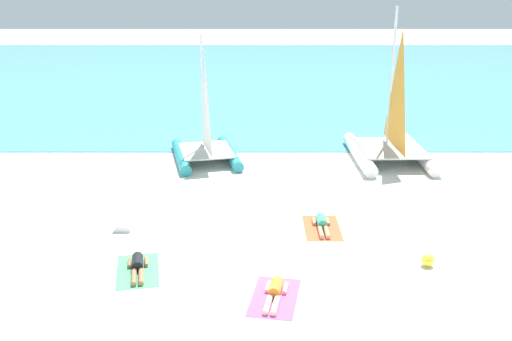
{
  "coord_description": "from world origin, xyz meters",
  "views": [
    {
      "loc": [
        0.05,
        -13.38,
        7.45
      ],
      "look_at": [
        0.0,
        4.85,
        1.2
      ],
      "focal_mm": 40.39,
      "sensor_mm": 36.0,
      "label": 1
    }
  ],
  "objects_px": {
    "sailboat_white": "(392,140)",
    "beach_ball": "(429,260)",
    "towel_middle": "(276,297)",
    "sunbather_right": "(323,223)",
    "sailboat_teal": "(207,143)",
    "towel_left": "(139,271)",
    "sunbather_left": "(139,265)",
    "sunbather_middle": "(276,291)",
    "towel_right": "(323,228)",
    "cooler_box": "(125,224)"
  },
  "relations": [
    {
      "from": "sailboat_white",
      "to": "cooler_box",
      "type": "relative_size",
      "value": 12.49
    },
    {
      "from": "sailboat_teal",
      "to": "sunbather_left",
      "type": "distance_m",
      "value": 9.47
    },
    {
      "from": "towel_right",
      "to": "towel_left",
      "type": "bearing_deg",
      "value": -152.38
    },
    {
      "from": "towel_middle",
      "to": "towel_right",
      "type": "bearing_deg",
      "value": 68.4
    },
    {
      "from": "sailboat_white",
      "to": "sunbather_right",
      "type": "height_order",
      "value": "sailboat_white"
    },
    {
      "from": "towel_left",
      "to": "beach_ball",
      "type": "xyz_separation_m",
      "value": [
        7.74,
        0.28,
        0.17
      ]
    },
    {
      "from": "sailboat_white",
      "to": "towel_middle",
      "type": "distance_m",
      "value": 11.99
    },
    {
      "from": "towel_left",
      "to": "sunbather_middle",
      "type": "relative_size",
      "value": 1.21
    },
    {
      "from": "sailboat_teal",
      "to": "sunbather_middle",
      "type": "height_order",
      "value": "sailboat_teal"
    },
    {
      "from": "sunbather_left",
      "to": "cooler_box",
      "type": "xyz_separation_m",
      "value": [
        -0.92,
        2.5,
        0.05
      ]
    },
    {
      "from": "sailboat_teal",
      "to": "beach_ball",
      "type": "bearing_deg",
      "value": -66.53
    },
    {
      "from": "sunbather_left",
      "to": "beach_ball",
      "type": "distance_m",
      "value": 7.76
    },
    {
      "from": "beach_ball",
      "to": "towel_right",
      "type": "bearing_deg",
      "value": 136.62
    },
    {
      "from": "towel_right",
      "to": "sunbather_right",
      "type": "bearing_deg",
      "value": 90.11
    },
    {
      "from": "beach_ball",
      "to": "cooler_box",
      "type": "xyz_separation_m",
      "value": [
        -8.67,
        2.29,
        0.01
      ]
    },
    {
      "from": "sailboat_white",
      "to": "beach_ball",
      "type": "relative_size",
      "value": 17.92
    },
    {
      "from": "sailboat_white",
      "to": "sailboat_teal",
      "type": "height_order",
      "value": "sailboat_white"
    },
    {
      "from": "towel_left",
      "to": "sunbather_left",
      "type": "xyz_separation_m",
      "value": [
        -0.01,
        0.07,
        0.13
      ]
    },
    {
      "from": "sunbather_middle",
      "to": "sunbather_left",
      "type": "bearing_deg",
      "value": 170.08
    },
    {
      "from": "towel_middle",
      "to": "cooler_box",
      "type": "height_order",
      "value": "cooler_box"
    },
    {
      "from": "cooler_box",
      "to": "sailboat_teal",
      "type": "bearing_deg",
      "value": 74.09
    },
    {
      "from": "sailboat_white",
      "to": "sailboat_teal",
      "type": "xyz_separation_m",
      "value": [
        -7.69,
        -0.01,
        -0.16
      ]
    },
    {
      "from": "towel_left",
      "to": "towel_middle",
      "type": "distance_m",
      "value": 3.81
    },
    {
      "from": "sailboat_teal",
      "to": "towel_left",
      "type": "bearing_deg",
      "value": -108.93
    },
    {
      "from": "sailboat_teal",
      "to": "towel_middle",
      "type": "height_order",
      "value": "sailboat_teal"
    },
    {
      "from": "sunbather_left",
      "to": "sunbather_middle",
      "type": "xyz_separation_m",
      "value": [
        3.6,
        -1.32,
        0.0
      ]
    },
    {
      "from": "sunbather_left",
      "to": "sailboat_white",
      "type": "bearing_deg",
      "value": 36.61
    },
    {
      "from": "towel_left",
      "to": "sunbather_middle",
      "type": "xyz_separation_m",
      "value": [
        3.59,
        -1.25,
        0.13
      ]
    },
    {
      "from": "sailboat_teal",
      "to": "towel_middle",
      "type": "bearing_deg",
      "value": -89.4
    },
    {
      "from": "towel_left",
      "to": "towel_middle",
      "type": "xyz_separation_m",
      "value": [
        3.58,
        -1.32,
        0.0
      ]
    },
    {
      "from": "towel_middle",
      "to": "towel_right",
      "type": "height_order",
      "value": "same"
    },
    {
      "from": "sailboat_teal",
      "to": "sunbather_right",
      "type": "height_order",
      "value": "sailboat_teal"
    },
    {
      "from": "sailboat_teal",
      "to": "towel_left",
      "type": "distance_m",
      "value": 9.54
    },
    {
      "from": "sailboat_teal",
      "to": "cooler_box",
      "type": "distance_m",
      "value": 7.19
    },
    {
      "from": "sailboat_white",
      "to": "sunbather_middle",
      "type": "xyz_separation_m",
      "value": [
        -5.14,
        -10.72,
        -0.8
      ]
    },
    {
      "from": "sailboat_teal",
      "to": "sunbather_middle",
      "type": "relative_size",
      "value": 3.29
    },
    {
      "from": "sailboat_white",
      "to": "sunbather_right",
      "type": "bearing_deg",
      "value": -119.55
    },
    {
      "from": "sailboat_teal",
      "to": "towel_middle",
      "type": "distance_m",
      "value": 11.09
    },
    {
      "from": "towel_middle",
      "to": "sunbather_right",
      "type": "relative_size",
      "value": 1.22
    },
    {
      "from": "sunbather_left",
      "to": "towel_middle",
      "type": "distance_m",
      "value": 3.85
    },
    {
      "from": "sailboat_white",
      "to": "cooler_box",
      "type": "xyz_separation_m",
      "value": [
        -9.66,
        -6.9,
        -0.75
      ]
    },
    {
      "from": "sailboat_teal",
      "to": "towel_right",
      "type": "relative_size",
      "value": 2.71
    },
    {
      "from": "sailboat_teal",
      "to": "sunbather_right",
      "type": "bearing_deg",
      "value": -70.93
    },
    {
      "from": "sailboat_white",
      "to": "sunbather_left",
      "type": "bearing_deg",
      "value": -134.47
    },
    {
      "from": "sunbather_middle",
      "to": "towel_middle",
      "type": "bearing_deg",
      "value": -90.0
    },
    {
      "from": "sunbather_middle",
      "to": "cooler_box",
      "type": "height_order",
      "value": "cooler_box"
    },
    {
      "from": "beach_ball",
      "to": "cooler_box",
      "type": "height_order",
      "value": "cooler_box"
    },
    {
      "from": "beach_ball",
      "to": "sunbather_left",
      "type": "bearing_deg",
      "value": -178.45
    },
    {
      "from": "sunbather_left",
      "to": "towel_right",
      "type": "bearing_deg",
      "value": 16.51
    },
    {
      "from": "sailboat_white",
      "to": "towel_middle",
      "type": "xyz_separation_m",
      "value": [
        -5.15,
        -10.79,
        -0.92
      ]
    }
  ]
}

